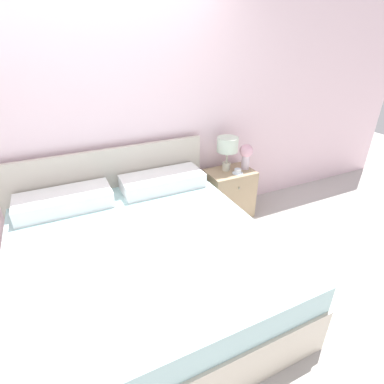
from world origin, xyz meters
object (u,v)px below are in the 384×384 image
bed (141,262)px  nightstand (229,194)px  flower_vase (246,154)px  table_lamp (227,146)px  teacup (238,171)px

bed → nightstand: (1.28, 0.72, -0.02)m
nightstand → flower_vase: size_ratio=1.98×
bed → nightstand: 1.46m
nightstand → table_lamp: table_lamp is taller
nightstand → table_lamp: size_ratio=1.51×
table_lamp → flower_vase: table_lamp is taller
bed → table_lamp: bearing=31.5°
flower_vase → nightstand: bearing=176.4°
nightstand → teacup: 0.32m
table_lamp → flower_vase: (0.21, -0.06, -0.10)m
teacup → nightstand: bearing=115.1°
nightstand → teacup: (0.04, -0.08, 0.31)m
flower_vase → bed: bearing=-154.2°
bed → table_lamp: bed is taller
bed → flower_vase: (1.46, 0.71, 0.44)m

